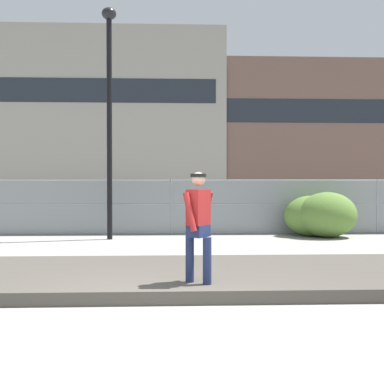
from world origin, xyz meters
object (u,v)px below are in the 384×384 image
object	(u,v)px
skater	(198,223)
shrub_center	(327,215)
skateboard	(198,293)
parked_car_near	(76,205)
shrub_left	(310,216)
parked_car_mid	(243,205)
street_lamp	(109,96)

from	to	relation	value
skater	shrub_center	xyz separation A→B (m)	(4.49, 7.45, -0.40)
skater	skateboard	bearing A→B (deg)	-104.04
shrub_center	parked_car_near	bearing A→B (deg)	156.14
shrub_left	parked_car_mid	bearing A→B (deg)	112.69
street_lamp	parked_car_near	bearing A→B (deg)	114.67
street_lamp	shrub_center	size ratio (longest dim) A/B	3.79
parked_car_mid	skater	bearing A→B (deg)	-101.88
shrub_center	skater	bearing A→B (deg)	-121.07
street_lamp	shrub_center	bearing A→B (deg)	1.90
street_lamp	parked_car_near	size ratio (longest dim) A/B	1.55
skateboard	parked_car_mid	distance (m)	11.95
skater	street_lamp	size ratio (longest dim) A/B	0.26
parked_car_near	skater	bearing A→B (deg)	-69.65
skater	street_lamp	xyz separation A→B (m)	(-2.32, 7.22, 3.24)
skateboard	parked_car_near	distance (m)	12.06
skater	shrub_center	world-z (taller)	skater
skateboard	shrub_left	bearing A→B (deg)	62.59
skateboard	shrub_left	distance (m)	8.84
skater	street_lamp	bearing A→B (deg)	107.81
skateboard	skater	xyz separation A→B (m)	(0.00, 0.00, 1.05)
street_lamp	shrub_center	world-z (taller)	street_lamp
parked_car_mid	shrub_left	bearing A→B (deg)	-67.31
shrub_center	shrub_left	bearing A→B (deg)	138.41
parked_car_near	shrub_left	xyz separation A→B (m)	(8.25, -3.46, -0.18)
skater	shrub_left	bearing A→B (deg)	62.59
skater	parked_car_mid	bearing A→B (deg)	78.12
skateboard	shrub_left	xyz separation A→B (m)	(4.06, 7.83, 0.60)
skateboard	parked_car_mid	bearing A→B (deg)	78.12
parked_car_near	parked_car_mid	size ratio (longest dim) A/B	1.01
street_lamp	shrub_left	bearing A→B (deg)	5.42
parked_car_mid	shrub_left	world-z (taller)	parked_car_mid
parked_car_mid	parked_car_near	bearing A→B (deg)	-176.70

